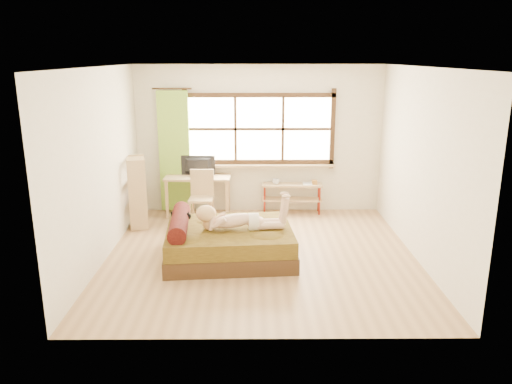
{
  "coord_description": "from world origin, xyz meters",
  "views": [
    {
      "loc": [
        -0.12,
        -6.84,
        2.85
      ],
      "look_at": [
        -0.07,
        0.2,
        0.91
      ],
      "focal_mm": 35.0,
      "sensor_mm": 36.0,
      "label": 1
    }
  ],
  "objects_px": {
    "desk": "(198,181)",
    "pipe_shelf": "(292,192)",
    "woman": "(239,211)",
    "bookshelf": "(137,192)",
    "kitten": "(180,219)",
    "bed": "(226,241)",
    "chair": "(202,193)"
  },
  "relations": [
    {
      "from": "chair",
      "to": "bookshelf",
      "type": "xyz_separation_m",
      "value": [
        -1.07,
        -0.26,
        0.1
      ]
    },
    {
      "from": "desk",
      "to": "bookshelf",
      "type": "distance_m",
      "value": 1.15
    },
    {
      "from": "desk",
      "to": "chair",
      "type": "height_order",
      "value": "chair"
    },
    {
      "from": "desk",
      "to": "bookshelf",
      "type": "xyz_separation_m",
      "value": [
        -0.96,
        -0.62,
        -0.03
      ]
    },
    {
      "from": "woman",
      "to": "kitten",
      "type": "xyz_separation_m",
      "value": [
        -0.87,
        0.15,
        -0.16
      ]
    },
    {
      "from": "bed",
      "to": "kitten",
      "type": "xyz_separation_m",
      "value": [
        -0.68,
        0.1,
        0.32
      ]
    },
    {
      "from": "pipe_shelf",
      "to": "bookshelf",
      "type": "xyz_separation_m",
      "value": [
        -2.7,
        -0.74,
        0.2
      ]
    },
    {
      "from": "woman",
      "to": "desk",
      "type": "distance_m",
      "value": 2.22
    },
    {
      "from": "desk",
      "to": "pipe_shelf",
      "type": "height_order",
      "value": "desk"
    },
    {
      "from": "woman",
      "to": "chair",
      "type": "distance_m",
      "value": 1.86
    },
    {
      "from": "kitten",
      "to": "desk",
      "type": "height_order",
      "value": "desk"
    },
    {
      "from": "woman",
      "to": "chair",
      "type": "bearing_deg",
      "value": 107.87
    },
    {
      "from": "kitten",
      "to": "pipe_shelf",
      "type": "height_order",
      "value": "kitten"
    },
    {
      "from": "pipe_shelf",
      "to": "bookshelf",
      "type": "bearing_deg",
      "value": -162.44
    },
    {
      "from": "bed",
      "to": "woman",
      "type": "relative_size",
      "value": 1.52
    },
    {
      "from": "chair",
      "to": "bed",
      "type": "bearing_deg",
      "value": -71.28
    },
    {
      "from": "chair",
      "to": "bookshelf",
      "type": "bearing_deg",
      "value": -164.78
    },
    {
      "from": "woman",
      "to": "desk",
      "type": "relative_size",
      "value": 1.07
    },
    {
      "from": "pipe_shelf",
      "to": "bookshelf",
      "type": "height_order",
      "value": "bookshelf"
    },
    {
      "from": "bed",
      "to": "kitten",
      "type": "height_order",
      "value": "bed"
    },
    {
      "from": "bed",
      "to": "bookshelf",
      "type": "relative_size",
      "value": 1.61
    },
    {
      "from": "woman",
      "to": "pipe_shelf",
      "type": "distance_m",
      "value": 2.4
    },
    {
      "from": "bed",
      "to": "pipe_shelf",
      "type": "relative_size",
      "value": 1.73
    },
    {
      "from": "pipe_shelf",
      "to": "desk",
      "type": "bearing_deg",
      "value": -173.93
    },
    {
      "from": "bed",
      "to": "pipe_shelf",
      "type": "bearing_deg",
      "value": 57.7
    },
    {
      "from": "woman",
      "to": "kitten",
      "type": "height_order",
      "value": "woman"
    },
    {
      "from": "kitten",
      "to": "pipe_shelf",
      "type": "distance_m",
      "value": 2.72
    },
    {
      "from": "bed",
      "to": "chair",
      "type": "xyz_separation_m",
      "value": [
        -0.51,
        1.66,
        0.27
      ]
    },
    {
      "from": "desk",
      "to": "pipe_shelf",
      "type": "relative_size",
      "value": 1.07
    },
    {
      "from": "kitten",
      "to": "bookshelf",
      "type": "distance_m",
      "value": 1.58
    },
    {
      "from": "kitten",
      "to": "chair",
      "type": "distance_m",
      "value": 1.56
    },
    {
      "from": "woman",
      "to": "bookshelf",
      "type": "height_order",
      "value": "bookshelf"
    }
  ]
}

